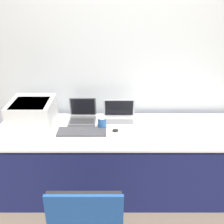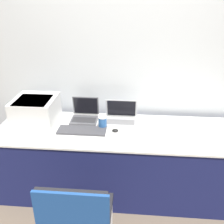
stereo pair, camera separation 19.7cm
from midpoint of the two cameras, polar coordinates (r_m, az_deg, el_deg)
ground_plane at (r=2.78m, az=0.74°, el=-21.13°), size 14.00×14.00×0.00m
wall_back at (r=2.86m, az=0.71°, el=10.79°), size 8.00×0.05×2.60m
table at (r=2.81m, az=0.70°, el=-10.50°), size 2.58×0.75×0.74m
printer at (r=2.80m, az=-18.79°, el=-0.07°), size 0.42×0.44×0.26m
laptop_left at (r=2.81m, az=-8.33°, el=-0.87°), size 0.28×0.26×0.23m
laptop_right at (r=2.77m, az=-0.36°, el=-1.11°), size 0.33×0.25×0.22m
external_keyboard at (r=2.59m, az=-8.66°, el=-4.31°), size 0.48×0.17×0.02m
coffee_cup at (r=2.63m, az=-4.25°, el=-2.35°), size 0.09×0.09×0.12m
mouse at (r=2.58m, az=-1.35°, el=-4.04°), size 0.06×0.04×0.03m
chair at (r=2.02m, az=-8.39°, el=-21.81°), size 0.50×0.46×0.85m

